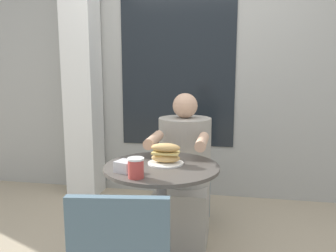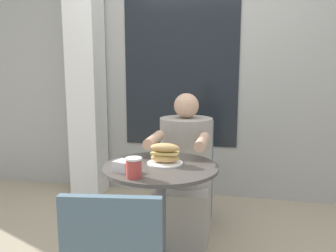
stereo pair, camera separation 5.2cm
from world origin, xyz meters
TOP-DOWN VIEW (x-y plane):
  - storefront_wall at (-0.00, 1.55)m, footprint 8.00×0.09m
  - lattice_pillar at (-1.10, 1.34)m, footprint 0.31×0.31m
  - cafe_table at (0.00, 0.00)m, footprint 0.67×0.67m
  - diner_chair at (0.06, 0.89)m, footprint 0.38×0.38m
  - seated_diner at (0.06, 0.54)m, footprint 0.39×0.71m
  - sandwich_on_plate at (0.02, 0.04)m, footprint 0.21×0.21m
  - drink_cup at (-0.08, -0.24)m, footprint 0.09×0.09m
  - napkin_box at (-0.17, -0.15)m, footprint 0.11×0.11m

SIDE VIEW (x-z plane):
  - seated_diner at x=0.06m, z-range -0.08..1.04m
  - diner_chair at x=0.06m, z-range 0.09..0.96m
  - cafe_table at x=0.00m, z-range 0.17..0.91m
  - napkin_box at x=-0.17m, z-range 0.74..0.80m
  - drink_cup at x=-0.08m, z-range 0.74..0.84m
  - sandwich_on_plate at x=0.02m, z-range 0.73..0.86m
  - lattice_pillar at x=-1.10m, z-range 0.00..2.40m
  - storefront_wall at x=0.00m, z-range 0.00..2.80m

